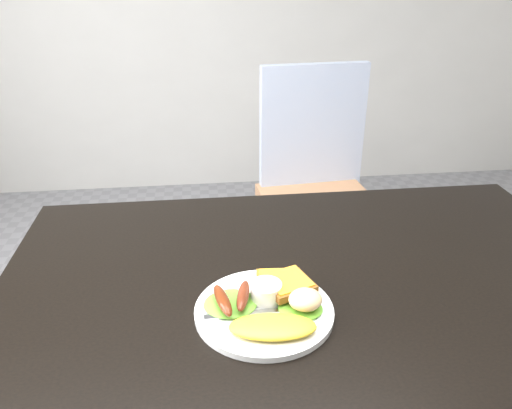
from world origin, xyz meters
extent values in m
cube|color=black|center=(0.00, 0.00, 0.73)|extent=(1.20, 0.80, 0.04)
cube|color=tan|center=(0.24, 0.91, 0.45)|extent=(0.46, 0.46, 0.05)
imported|color=navy|center=(0.22, 0.48, 0.67)|extent=(0.56, 0.45, 1.35)
cylinder|color=white|center=(-0.11, -0.08, 0.76)|extent=(0.24, 0.24, 0.01)
ellipsoid|color=#508D24|center=(-0.16, -0.07, 0.77)|extent=(0.10, 0.09, 0.01)
ellipsoid|color=#52A223|center=(-0.05, -0.10, 0.77)|extent=(0.09, 0.08, 0.01)
ellipsoid|color=yellow|center=(-0.10, -0.14, 0.77)|extent=(0.15, 0.08, 0.02)
ellipsoid|color=#652B0C|center=(-0.18, -0.08, 0.78)|extent=(0.04, 0.09, 0.02)
ellipsoid|color=brown|center=(-0.14, -0.07, 0.78)|extent=(0.04, 0.09, 0.02)
cylinder|color=white|center=(-0.10, -0.06, 0.78)|extent=(0.07, 0.07, 0.03)
cube|color=brown|center=(-0.07, -0.02, 0.77)|extent=(0.09, 0.09, 0.01)
cube|color=brown|center=(-0.06, -0.05, 0.78)|extent=(0.10, 0.10, 0.01)
ellipsoid|color=beige|center=(-0.04, -0.10, 0.79)|extent=(0.07, 0.07, 0.03)
cube|color=#ADAFB7|center=(-0.14, -0.10, 0.76)|extent=(0.15, 0.02, 0.00)
camera|label=1|loc=(-0.20, -0.77, 1.30)|focal=35.00mm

